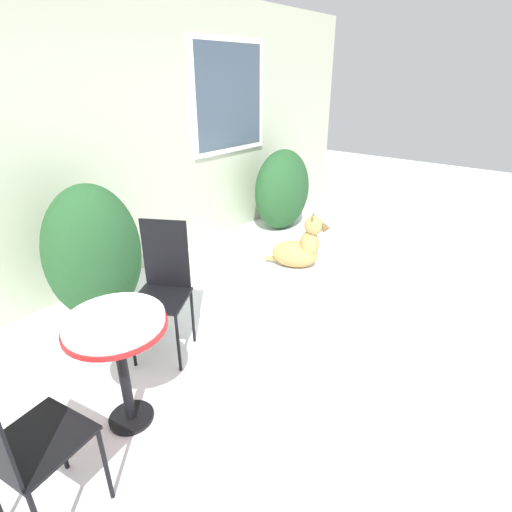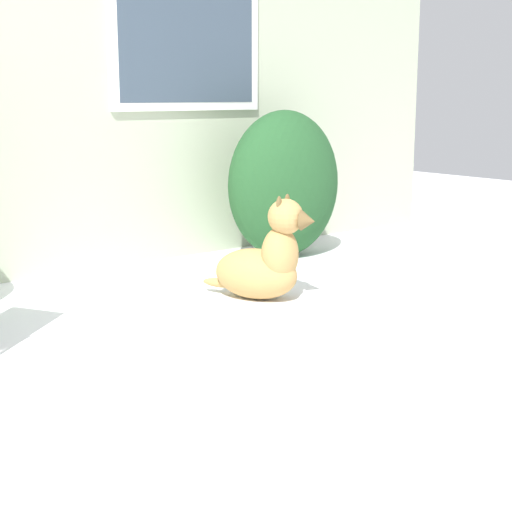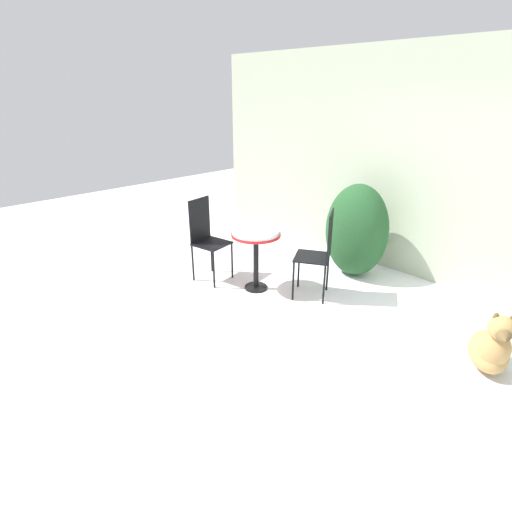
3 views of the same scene
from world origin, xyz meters
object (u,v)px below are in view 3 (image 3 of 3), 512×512
at_px(patio_table, 256,239).
at_px(patio_chair_near_table, 319,251).
at_px(patio_chair_far_side, 207,236).
at_px(dog, 491,348).

relative_size(patio_table, patio_chair_near_table, 0.74).
distance_m(patio_chair_near_table, patio_chair_far_side, 1.47).
relative_size(patio_chair_near_table, patio_chair_far_side, 1.00).
bearing_deg(patio_chair_far_side, patio_table, -80.76).
height_order(patio_table, patio_chair_near_table, patio_chair_near_table).
bearing_deg(patio_chair_near_table, dog, 59.44).
relative_size(patio_table, patio_chair_far_side, 0.74).
xyz_separation_m(patio_table, dog, (2.58, 0.38, -0.43)).
height_order(patio_table, patio_chair_far_side, patio_chair_far_side).
xyz_separation_m(patio_table, patio_chair_far_side, (-0.67, -0.23, -0.08)).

